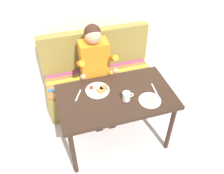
% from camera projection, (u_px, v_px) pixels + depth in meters
% --- Properties ---
extents(ground_plane, '(8.00, 8.00, 0.00)m').
position_uv_depth(ground_plane, '(115.00, 138.00, 2.92)').
color(ground_plane, beige).
extents(table, '(1.20, 0.70, 0.73)m').
position_uv_depth(table, '(116.00, 101.00, 2.49)').
color(table, black).
rests_on(table, ground).
extents(couch, '(1.44, 0.56, 1.00)m').
position_uv_depth(couch, '(99.00, 80.00, 3.25)').
color(couch, olive).
rests_on(couch, ground).
extents(person, '(0.45, 0.61, 1.21)m').
position_uv_depth(person, '(96.00, 64.00, 2.83)').
color(person, orange).
rests_on(person, ground).
extents(plate_breakfast, '(0.25, 0.25, 0.05)m').
position_uv_depth(plate_breakfast, '(98.00, 90.00, 2.48)').
color(plate_breakfast, white).
rests_on(plate_breakfast, table).
extents(plate_eggs, '(0.23, 0.23, 0.04)m').
position_uv_depth(plate_eggs, '(150.00, 100.00, 2.37)').
color(plate_eggs, white).
rests_on(plate_eggs, table).
extents(coffee_mug, '(0.12, 0.08, 0.09)m').
position_uv_depth(coffee_mug, '(127.00, 96.00, 2.35)').
color(coffee_mug, white).
rests_on(coffee_mug, table).
extents(fork, '(0.09, 0.16, 0.00)m').
position_uv_depth(fork, '(78.00, 95.00, 2.43)').
color(fork, silver).
rests_on(fork, table).
extents(knife, '(0.03, 0.20, 0.00)m').
position_uv_depth(knife, '(155.00, 90.00, 2.49)').
color(knife, silver).
rests_on(knife, table).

